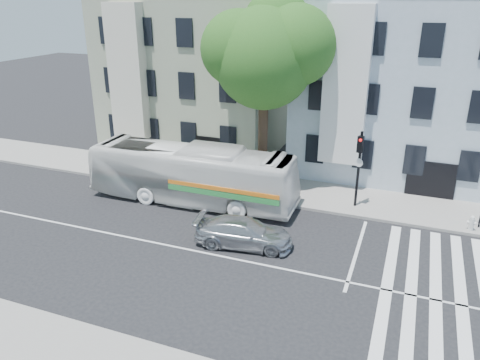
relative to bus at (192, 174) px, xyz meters
The scene contains 10 objects.
ground 5.87m from the bus, 59.68° to the right, with size 120.00×120.00×0.00m, color black.
sidewalk_far 4.50m from the bus, 47.73° to the left, with size 80.00×4.00×0.15m, color gray.
building_left 11.62m from the bus, 112.29° to the left, with size 12.00×10.00×11.00m, color #9BA086.
building_right 14.65m from the bus, 45.82° to the left, with size 12.00×10.00×11.00m, color #A2B6C1.
street_tree 7.87m from the bus, 53.08° to the left, with size 7.30×5.90×11.10m.
bus is the anchor object (origin of this frame).
sedan 5.75m from the bus, 39.19° to the right, with size 4.47×1.82×1.30m, color #B6B9BE.
hedge 1.86m from the bus, 106.28° to the left, with size 8.50×0.84×0.70m, color #1F571C, non-canonical shape.
traffic_signal 8.94m from the bus, 14.80° to the left, with size 0.43×0.53×4.28m.
fire_hydrant 14.32m from the bus, ahead, with size 0.43×0.25×0.76m.
Camera 1 is at (8.21, -16.42, 10.75)m, focal length 35.00 mm.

